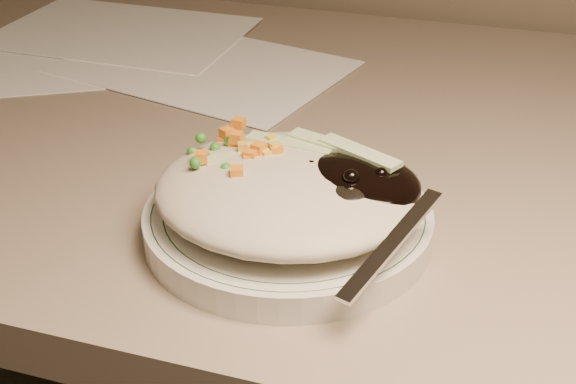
% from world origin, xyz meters
% --- Properties ---
extents(desk, '(1.40, 0.70, 0.74)m').
position_xyz_m(desk, '(0.00, 1.38, 0.54)').
color(desk, '#81705D').
rests_on(desk, ground).
extents(plate, '(0.21, 0.21, 0.02)m').
position_xyz_m(plate, '(-0.11, 1.19, 0.75)').
color(plate, silver).
rests_on(plate, desk).
extents(plate_rim, '(0.20, 0.20, 0.00)m').
position_xyz_m(plate_rim, '(-0.11, 1.19, 0.76)').
color(plate_rim, '#144723').
rests_on(plate_rim, plate).
extents(meal, '(0.21, 0.19, 0.05)m').
position_xyz_m(meal, '(-0.11, 1.18, 0.78)').
color(meal, '#B6AB94').
rests_on(meal, plate).
extents(papers, '(0.49, 0.35, 0.00)m').
position_xyz_m(papers, '(-0.41, 1.51, 0.74)').
color(papers, white).
rests_on(papers, desk).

